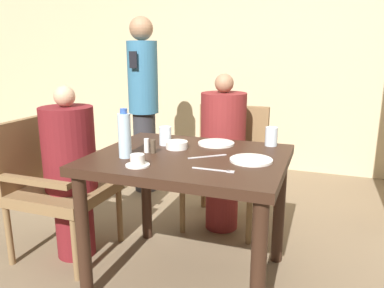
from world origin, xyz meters
name	(u,v)px	position (x,y,z in m)	size (l,w,h in m)	color
ground_plane	(190,277)	(0.00, 0.00, 0.00)	(16.00, 16.00, 0.00)	#7A664C
wall_back	(265,41)	(0.00, 2.33, 1.40)	(8.00, 0.06, 2.80)	#C6B289
dining_table	(189,175)	(0.00, 0.00, 0.63)	(1.03, 0.84, 0.75)	#331E14
chair_left_side	(53,180)	(-0.93, 0.00, 0.49)	(0.55, 0.55, 0.88)	brown
diner_in_left_chair	(71,172)	(-0.79, 0.00, 0.56)	(0.32, 0.32, 1.10)	maroon
chair_far_side	(227,159)	(0.00, 0.84, 0.49)	(0.55, 0.55, 0.88)	brown
diner_in_far_chair	(223,152)	(0.00, 0.70, 0.59)	(0.32, 0.32, 1.14)	maroon
standing_host	(143,101)	(-0.89, 1.21, 0.85)	(0.27, 0.31, 1.59)	#2D2D33
plate_main_left	(251,160)	(0.34, -0.01, 0.75)	(0.22, 0.22, 0.01)	white
plate_main_right	(216,143)	(0.07, 0.27, 0.75)	(0.22, 0.22, 0.01)	white
teacup_with_saucer	(137,161)	(-0.17, -0.28, 0.77)	(0.12, 0.12, 0.06)	white
bowl_small	(177,145)	(-0.11, 0.10, 0.77)	(0.13, 0.13, 0.04)	white
water_bottle	(125,135)	(-0.30, -0.16, 0.87)	(0.07, 0.07, 0.26)	silver
glass_tall_near	(165,136)	(-0.21, 0.16, 0.80)	(0.07, 0.07, 0.11)	silver
glass_tall_mid	(271,136)	(0.38, 0.35, 0.80)	(0.07, 0.07, 0.11)	silver
salt_shaker	(147,146)	(-0.24, -0.04, 0.79)	(0.03, 0.03, 0.08)	white
pepper_shaker	(153,147)	(-0.20, -0.04, 0.79)	(0.03, 0.03, 0.07)	#4C3D2D
fork_beside_plate	(218,170)	(0.22, -0.22, 0.75)	(0.21, 0.02, 0.00)	silver
knife_beside_plate	(209,156)	(0.11, 0.00, 0.75)	(0.18, 0.15, 0.00)	silver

